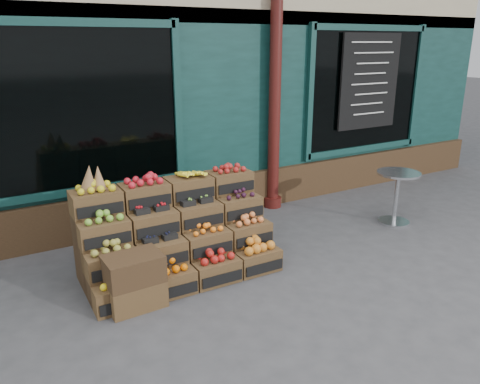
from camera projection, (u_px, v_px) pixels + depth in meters
ground at (286, 276)px, 5.36m from camera, size 60.00×60.00×0.00m
shop_facade at (132, 50)px, 8.82m from camera, size 12.00×6.24×4.80m
crate_display at (176, 238)px, 5.37m from camera, size 2.16×1.08×1.34m
spare_crates at (134, 281)px, 4.67m from camera, size 0.57×0.41×0.56m
bistro_table at (397, 192)px, 6.78m from camera, size 0.62×0.62×0.78m
shopkeeper at (60, 162)px, 6.63m from camera, size 0.71×0.50×1.86m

